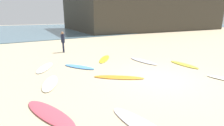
{
  "coord_description": "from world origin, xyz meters",
  "views": [
    {
      "loc": [
        -6.06,
        -5.04,
        2.82
      ],
      "look_at": [
        -0.85,
        2.58,
        0.3
      ],
      "focal_mm": 27.68,
      "sensor_mm": 36.0,
      "label": 1
    }
  ],
  "objects_px": {
    "surfboard_2": "(45,67)",
    "surfboard_5": "(50,83)",
    "surfboard_9": "(104,59)",
    "beachgoer_near": "(63,41)",
    "surfboard_3": "(119,77)",
    "surfboard_4": "(79,67)",
    "surfboard_0": "(143,61)",
    "surfboard_1": "(184,64)",
    "surfboard_6": "(50,113)"
  },
  "relations": [
    {
      "from": "surfboard_0",
      "to": "surfboard_1",
      "type": "bearing_deg",
      "value": -55.64
    },
    {
      "from": "surfboard_5",
      "to": "surfboard_9",
      "type": "height_order",
      "value": "surfboard_5"
    },
    {
      "from": "surfboard_5",
      "to": "surfboard_0",
      "type": "bearing_deg",
      "value": -151.69
    },
    {
      "from": "surfboard_4",
      "to": "surfboard_5",
      "type": "bearing_deg",
      "value": 8.74
    },
    {
      "from": "surfboard_3",
      "to": "surfboard_4",
      "type": "xyz_separation_m",
      "value": [
        -0.83,
        2.65,
        0.01
      ]
    },
    {
      "from": "surfboard_9",
      "to": "surfboard_4",
      "type": "bearing_deg",
      "value": 63.39
    },
    {
      "from": "surfboard_0",
      "to": "surfboard_3",
      "type": "xyz_separation_m",
      "value": [
        -3.09,
        -1.56,
        -0.01
      ]
    },
    {
      "from": "surfboard_6",
      "to": "surfboard_9",
      "type": "height_order",
      "value": "surfboard_6"
    },
    {
      "from": "surfboard_6",
      "to": "surfboard_3",
      "type": "bearing_deg",
      "value": 4.97
    },
    {
      "from": "surfboard_9",
      "to": "beachgoer_near",
      "type": "height_order",
      "value": "beachgoer_near"
    },
    {
      "from": "surfboard_2",
      "to": "surfboard_9",
      "type": "relative_size",
      "value": 0.94
    },
    {
      "from": "surfboard_3",
      "to": "surfboard_4",
      "type": "bearing_deg",
      "value": 58.36
    },
    {
      "from": "surfboard_0",
      "to": "beachgoer_near",
      "type": "height_order",
      "value": "beachgoer_near"
    },
    {
      "from": "surfboard_2",
      "to": "surfboard_6",
      "type": "height_order",
      "value": "surfboard_2"
    },
    {
      "from": "surfboard_9",
      "to": "surfboard_6",
      "type": "bearing_deg",
      "value": 87.33
    },
    {
      "from": "surfboard_1",
      "to": "surfboard_2",
      "type": "bearing_deg",
      "value": 155.5
    },
    {
      "from": "surfboard_0",
      "to": "surfboard_4",
      "type": "relative_size",
      "value": 1.11
    },
    {
      "from": "surfboard_6",
      "to": "surfboard_9",
      "type": "bearing_deg",
      "value": 28.5
    },
    {
      "from": "surfboard_3",
      "to": "beachgoer_near",
      "type": "distance_m",
      "value": 7.37
    },
    {
      "from": "surfboard_1",
      "to": "surfboard_2",
      "type": "height_order",
      "value": "surfboard_2"
    },
    {
      "from": "surfboard_0",
      "to": "surfboard_9",
      "type": "relative_size",
      "value": 1.01
    },
    {
      "from": "surfboard_3",
      "to": "surfboard_5",
      "type": "bearing_deg",
      "value": 110.06
    },
    {
      "from": "surfboard_1",
      "to": "surfboard_6",
      "type": "height_order",
      "value": "surfboard_1"
    },
    {
      "from": "surfboard_2",
      "to": "surfboard_1",
      "type": "bearing_deg",
      "value": 1.65
    },
    {
      "from": "surfboard_1",
      "to": "surfboard_6",
      "type": "xyz_separation_m",
      "value": [
        -8.06,
        -0.94,
        -0.0
      ]
    },
    {
      "from": "surfboard_3",
      "to": "surfboard_9",
      "type": "distance_m",
      "value": 3.73
    },
    {
      "from": "surfboard_2",
      "to": "beachgoer_near",
      "type": "bearing_deg",
      "value": 88.92
    },
    {
      "from": "surfboard_4",
      "to": "surfboard_6",
      "type": "distance_m",
      "value": 4.85
    },
    {
      "from": "surfboard_0",
      "to": "surfboard_4",
      "type": "xyz_separation_m",
      "value": [
        -3.92,
        1.09,
        -0.0
      ]
    },
    {
      "from": "surfboard_0",
      "to": "beachgoer_near",
      "type": "distance_m",
      "value": 6.64
    },
    {
      "from": "surfboard_2",
      "to": "beachgoer_near",
      "type": "height_order",
      "value": "beachgoer_near"
    },
    {
      "from": "surfboard_6",
      "to": "surfboard_0",
      "type": "bearing_deg",
      "value": 7.74
    },
    {
      "from": "surfboard_5",
      "to": "surfboard_6",
      "type": "distance_m",
      "value": 2.55
    },
    {
      "from": "surfboard_1",
      "to": "surfboard_3",
      "type": "bearing_deg",
      "value": -179.87
    },
    {
      "from": "surfboard_2",
      "to": "surfboard_9",
      "type": "distance_m",
      "value": 3.85
    },
    {
      "from": "beachgoer_near",
      "to": "surfboard_6",
      "type": "bearing_deg",
      "value": -1.74
    },
    {
      "from": "surfboard_2",
      "to": "surfboard_5",
      "type": "xyz_separation_m",
      "value": [
        -0.39,
        -2.51,
        -0.0
      ]
    },
    {
      "from": "surfboard_5",
      "to": "surfboard_9",
      "type": "relative_size",
      "value": 0.88
    },
    {
      "from": "surfboard_2",
      "to": "surfboard_3",
      "type": "distance_m",
      "value": 4.37
    },
    {
      "from": "surfboard_6",
      "to": "surfboard_9",
      "type": "relative_size",
      "value": 1.05
    },
    {
      "from": "surfboard_9",
      "to": "surfboard_2",
      "type": "bearing_deg",
      "value": 40.9
    },
    {
      "from": "surfboard_2",
      "to": "surfboard_3",
      "type": "xyz_separation_m",
      "value": [
        2.48,
        -3.6,
        -0.01
      ]
    },
    {
      "from": "surfboard_3",
      "to": "surfboard_4",
      "type": "distance_m",
      "value": 2.77
    },
    {
      "from": "surfboard_1",
      "to": "surfboard_6",
      "type": "distance_m",
      "value": 8.12
    },
    {
      "from": "surfboard_2",
      "to": "surfboard_4",
      "type": "xyz_separation_m",
      "value": [
        1.65,
        -0.95,
        0.0
      ]
    },
    {
      "from": "surfboard_2",
      "to": "surfboard_6",
      "type": "xyz_separation_m",
      "value": [
        -1.08,
        -4.96,
        -0.0
      ]
    },
    {
      "from": "surfboard_6",
      "to": "beachgoer_near",
      "type": "relative_size",
      "value": 1.42
    },
    {
      "from": "surfboard_3",
      "to": "surfboard_4",
      "type": "height_order",
      "value": "surfboard_4"
    },
    {
      "from": "surfboard_2",
      "to": "surfboard_9",
      "type": "bearing_deg",
      "value": 29.56
    },
    {
      "from": "surfboard_0",
      "to": "beachgoer_near",
      "type": "relative_size",
      "value": 1.36
    }
  ]
}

